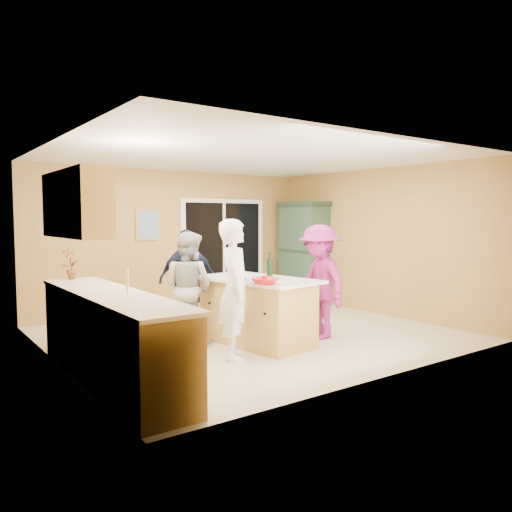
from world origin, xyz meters
TOP-DOWN VIEW (x-y plane):
  - floor at (0.00, 0.00)m, footprint 5.50×5.50m
  - ceiling at (0.00, 0.00)m, footprint 5.50×5.00m
  - wall_back at (0.00, 2.50)m, footprint 5.50×0.10m
  - wall_front at (0.00, -2.50)m, footprint 5.50×0.10m
  - wall_left at (-2.75, 0.00)m, footprint 0.10×5.00m
  - wall_right at (2.75, 0.00)m, footprint 0.10×5.00m
  - left_cabinet_run at (-2.45, -1.05)m, footprint 0.65×3.05m
  - upper_cabinets at (-2.58, -0.20)m, footprint 0.35×1.60m
  - sliding_door at (1.05, 2.46)m, footprint 1.90×0.07m
  - framed_picture at (-0.55, 2.48)m, footprint 0.46×0.04m
  - kitchen_island at (-0.27, -0.51)m, footprint 1.19×1.84m
  - green_hutch at (2.49, 1.69)m, footprint 0.59×1.11m
  - woman_white at (-0.91, -0.94)m, footprint 0.69×0.74m
  - woman_grey at (-1.03, 0.05)m, footprint 0.83×0.92m
  - woman_navy at (-0.56, 0.95)m, footprint 0.96×0.55m
  - woman_magenta at (0.66, -0.75)m, footprint 0.75×1.13m
  - serving_bowl at (-0.57, -1.08)m, footprint 0.34×0.34m
  - tulip_vase at (-2.45, 0.52)m, footprint 0.23×0.18m
  - tumbler_near at (-0.31, -0.00)m, footprint 0.09×0.09m
  - tumbler_far at (-0.53, -1.02)m, footprint 0.07×0.07m
  - wine_bottle at (-0.13, -0.60)m, footprint 0.08×0.08m
  - white_plate at (-0.13, -0.64)m, footprint 0.28×0.28m

SIDE VIEW (x-z plane):
  - floor at x=0.00m, z-range 0.00..0.00m
  - kitchen_island at x=-0.27m, z-range -0.03..0.88m
  - left_cabinet_run at x=-2.45m, z-range -0.16..1.08m
  - woman_grey at x=-1.03m, z-range 0.00..1.54m
  - woman_navy at x=-0.56m, z-range 0.00..1.54m
  - woman_magenta at x=0.66m, z-range 0.00..1.63m
  - woman_white at x=-0.91m, z-range 0.00..1.71m
  - white_plate at x=-0.13m, z-range 0.90..0.92m
  - serving_bowl at x=-0.57m, z-range 0.90..0.99m
  - tumbler_far at x=-0.53m, z-range 0.90..1.00m
  - tumbler_near at x=-0.31m, z-range 0.90..1.03m
  - green_hutch at x=2.49m, z-range -0.03..2.02m
  - wine_bottle at x=-0.13m, z-range 0.86..1.22m
  - sliding_door at x=1.05m, z-range 0.00..2.10m
  - tulip_vase at x=-2.45m, z-range 0.94..1.35m
  - wall_back at x=0.00m, z-range 0.00..2.60m
  - wall_front at x=0.00m, z-range 0.00..2.60m
  - wall_left at x=-2.75m, z-range 0.00..2.60m
  - wall_right at x=2.75m, z-range 0.00..2.60m
  - framed_picture at x=-0.55m, z-range 1.32..1.88m
  - upper_cabinets at x=-2.58m, z-range 1.50..2.25m
  - ceiling at x=0.00m, z-range 2.55..2.65m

